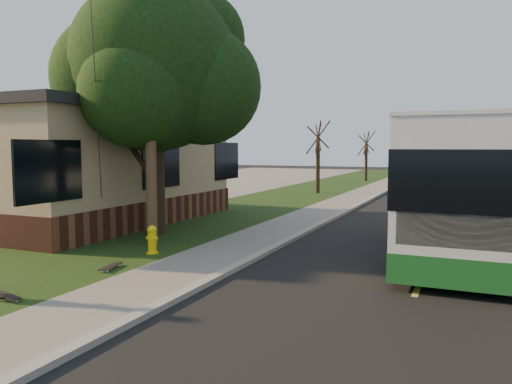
# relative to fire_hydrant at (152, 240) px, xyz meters

# --- Properties ---
(ground) EXTENTS (120.00, 120.00, 0.00)m
(ground) POSITION_rel_fire_hydrant_xyz_m (2.60, 0.00, -0.43)
(ground) COLOR black
(ground) RESTS_ON ground
(road) EXTENTS (8.00, 80.00, 0.01)m
(road) POSITION_rel_fire_hydrant_xyz_m (6.60, 10.00, -0.43)
(road) COLOR black
(road) RESTS_ON ground
(curb) EXTENTS (0.25, 80.00, 0.12)m
(curb) POSITION_rel_fire_hydrant_xyz_m (2.60, 10.00, -0.37)
(curb) COLOR gray
(curb) RESTS_ON ground
(sidewalk) EXTENTS (2.00, 80.00, 0.08)m
(sidewalk) POSITION_rel_fire_hydrant_xyz_m (1.60, 10.00, -0.39)
(sidewalk) COLOR slate
(sidewalk) RESTS_ON ground
(grass_verge) EXTENTS (5.00, 80.00, 0.07)m
(grass_verge) POSITION_rel_fire_hydrant_xyz_m (-1.90, 10.00, -0.40)
(grass_verge) COLOR black
(grass_verge) RESTS_ON ground
(building_lot) EXTENTS (15.00, 80.00, 0.04)m
(building_lot) POSITION_rel_fire_hydrant_xyz_m (-11.90, 10.00, -0.41)
(building_lot) COLOR slate
(building_lot) RESTS_ON ground
(fire_hydrant) EXTENTS (0.32, 0.32, 0.74)m
(fire_hydrant) POSITION_rel_fire_hydrant_xyz_m (0.00, 0.00, 0.00)
(fire_hydrant) COLOR yellow
(fire_hydrant) RESTS_ON grass_verge
(utility_pole) EXTENTS (2.86, 3.21, 9.07)m
(utility_pole) POSITION_rel_fire_hydrant_xyz_m (-0.71, 0.99, 4.20)
(utility_pole) COLOR #473321
(utility_pole) RESTS_ON ground
(leafy_tree) EXTENTS (6.30, 6.00, 7.80)m
(leafy_tree) POSITION_rel_fire_hydrant_xyz_m (-1.57, 2.65, 4.73)
(leafy_tree) COLOR black
(leafy_tree) RESTS_ON grass_verge
(bare_tree_near) EXTENTS (1.38, 1.21, 4.31)m
(bare_tree_near) POSITION_rel_fire_hydrant_xyz_m (-0.90, 18.00, 1.72)
(bare_tree_near) COLOR black
(bare_tree_near) RESTS_ON grass_verge
(bare_tree_far) EXTENTS (1.38, 1.21, 4.03)m
(bare_tree_far) POSITION_rel_fire_hydrant_xyz_m (-0.40, 30.00, 1.57)
(bare_tree_far) COLOR black
(bare_tree_far) RESTS_ON grass_verge
(traffic_signal) EXTENTS (0.18, 0.22, 5.50)m
(traffic_signal) POSITION_rel_fire_hydrant_xyz_m (3.10, 34.00, 2.73)
(traffic_signal) COLOR #2D2D30
(traffic_signal) RESTS_ON ground
(transit_bus) EXTENTS (2.97, 12.86, 3.48)m
(transit_bus) POSITION_rel_fire_hydrant_xyz_m (7.40, 5.53, 1.42)
(transit_bus) COLOR silver
(transit_bus) RESTS_ON ground
(skateboard_main) EXTENTS (0.36, 0.83, 0.08)m
(skateboard_main) POSITION_rel_fire_hydrant_xyz_m (0.10, -1.74, -0.31)
(skateboard_main) COLOR black
(skateboard_main) RESTS_ON grass_verge
(skateboard_spare) EXTENTS (0.81, 0.39, 0.07)m
(skateboard_spare) POSITION_rel_fire_hydrant_xyz_m (-0.16, -4.28, -0.31)
(skateboard_spare) COLOR black
(skateboard_spare) RESTS_ON grass_verge
(dumpster) EXTENTS (1.88, 1.71, 1.35)m
(dumpster) POSITION_rel_fire_hydrant_xyz_m (-6.57, 6.28, 0.28)
(dumpster) COLOR black
(dumpster) RESTS_ON building_lot
(distant_car) EXTENTS (2.63, 5.12, 1.67)m
(distant_car) POSITION_rel_fire_hydrant_xyz_m (4.67, 24.61, 0.40)
(distant_car) COLOR black
(distant_car) RESTS_ON ground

